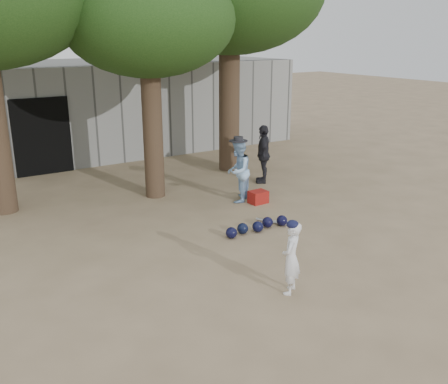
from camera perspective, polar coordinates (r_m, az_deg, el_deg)
ground at (r=8.97m, az=0.22°, el=-8.06°), size 70.00×70.00×0.00m
boy_player at (r=7.82m, az=7.68°, el=-7.50°), size 0.51×0.48×1.17m
spectator_blue at (r=11.94m, az=1.63°, el=2.42°), size 0.94×0.92×1.52m
spectator_dark at (r=13.57m, az=4.52°, el=4.35°), size 0.87×0.97×1.58m
red_bag at (r=12.01m, az=3.93°, el=-0.58°), size 0.43×0.33×0.30m
back_building at (r=17.84m, az=-18.33°, el=9.02°), size 16.00×5.24×3.00m
helmet_row at (r=10.30m, az=3.75°, el=-3.91°), size 1.51×0.32×0.23m
bat_pile at (r=10.81m, az=5.97°, el=-3.41°), size 0.66×0.70×0.06m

